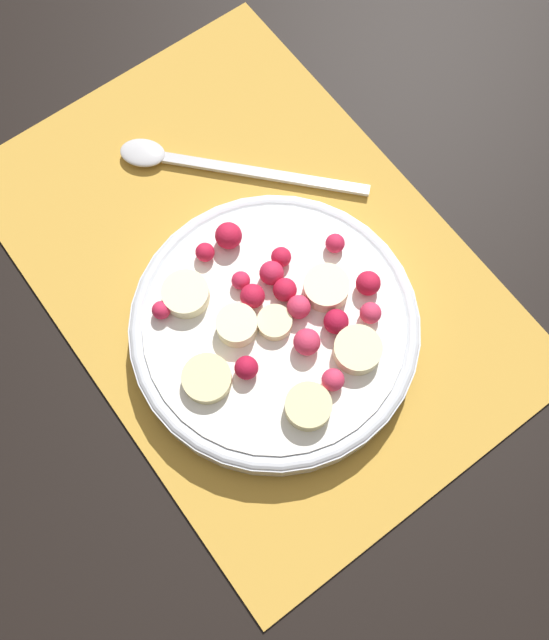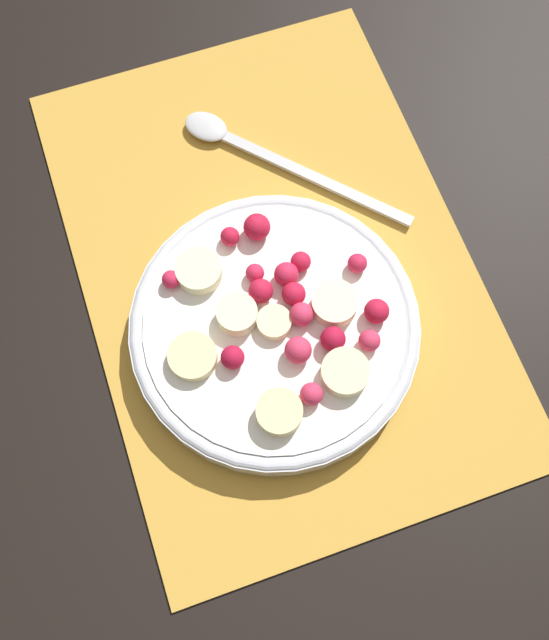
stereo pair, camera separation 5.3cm
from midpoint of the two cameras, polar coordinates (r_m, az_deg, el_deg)
The scene contains 4 objects.
ground_plane at distance 0.59m, azimuth -4.27°, elevation 3.68°, with size 3.00×3.00×0.00m, color black.
placemat at distance 0.59m, azimuth -4.29°, elevation 3.80°, with size 0.45×0.31×0.01m.
fruit_bowl at distance 0.55m, azimuth -2.71°, elevation -0.95°, with size 0.22×0.22×0.05m.
spoon at distance 0.63m, azimuth -8.82°, elevation 12.09°, with size 0.17×0.16×0.01m.
Camera 1 is at (0.20, -0.12, 0.54)m, focal length 40.00 mm.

